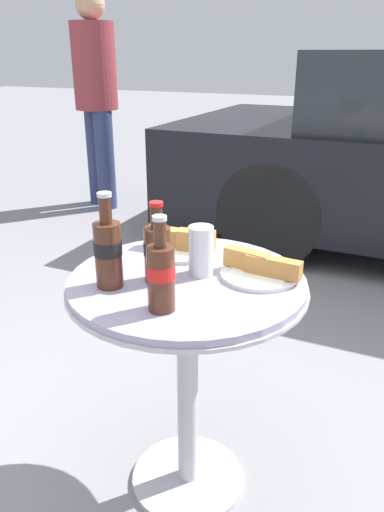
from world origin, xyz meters
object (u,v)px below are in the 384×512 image
object	(u,v)px
bistro_table	(187,331)
cola_bottle_left	(108,251)
drinking_glass	(201,253)
pedestrian	(96,91)
cola_bottle_center	(157,250)
cola_bottle_right	(161,274)
lunch_plate_far	(182,244)
lunch_plate_near	(260,269)

from	to	relation	value
bistro_table	cola_bottle_left	size ratio (longest dim) A/B	2.90
drinking_glass	pedestrian	distance (m)	3.19
cola_bottle_center	drinking_glass	world-z (taller)	cola_bottle_center
bistro_table	cola_bottle_center	bearing A→B (deg)	-143.89
cola_bottle_right	drinking_glass	bearing A→B (deg)	89.34
cola_bottle_right	lunch_plate_far	distance (m)	0.37
cola_bottle_center	drinking_glass	xyz separation A→B (m)	(0.09, 0.08, -0.02)
cola_bottle_left	drinking_glass	bearing A→B (deg)	41.81
cola_bottle_left	cola_bottle_center	xyz separation A→B (m)	(0.10, 0.08, -0.01)
bistro_table	cola_bottle_left	world-z (taller)	cola_bottle_left
cola_bottle_right	pedestrian	xyz separation A→B (m)	(-2.02, 2.68, 0.17)
lunch_plate_near	bistro_table	bearing A→B (deg)	-153.94
cola_bottle_left	drinking_glass	size ratio (longest dim) A/B	1.82
bistro_table	lunch_plate_far	bearing A→B (deg)	120.02
drinking_glass	lunch_plate_near	bearing A→B (deg)	18.04
lunch_plate_near	lunch_plate_far	size ratio (longest dim) A/B	0.97
bistro_table	lunch_plate_near	distance (m)	0.27
cola_bottle_left	drinking_glass	world-z (taller)	cola_bottle_left
bistro_table	cola_bottle_left	bearing A→B (deg)	-141.26
drinking_glass	pedestrian	xyz separation A→B (m)	(-2.02, 2.46, 0.20)
cola_bottle_center	lunch_plate_far	world-z (taller)	cola_bottle_center
lunch_plate_far	pedestrian	distance (m)	3.02
lunch_plate_far	pedestrian	bearing A→B (deg)	129.16
bistro_table	lunch_plate_near	size ratio (longest dim) A/B	3.26
cola_bottle_center	lunch_plate_far	xyz separation A→B (m)	(-0.03, 0.21, -0.06)
pedestrian	lunch_plate_near	bearing A→B (deg)	-48.05
bistro_table	pedestrian	bearing A→B (deg)	128.63
cola_bottle_center	lunch_plate_far	distance (m)	0.22
cola_bottle_left	cola_bottle_right	bearing A→B (deg)	-17.87
cola_bottle_center	lunch_plate_far	bearing A→B (deg)	98.60
cola_bottle_left	bistro_table	bearing A→B (deg)	38.74
lunch_plate_near	lunch_plate_far	distance (m)	0.28
drinking_glass	bistro_table	bearing A→B (deg)	-123.73
cola_bottle_right	lunch_plate_far	world-z (taller)	cola_bottle_right
cola_bottle_center	lunch_plate_near	size ratio (longest dim) A/B	0.97
cola_bottle_right	drinking_glass	distance (m)	0.22
cola_bottle_center	lunch_plate_near	distance (m)	0.28
drinking_glass	lunch_plate_far	distance (m)	0.18
lunch_plate_far	drinking_glass	bearing A→B (deg)	-46.94
cola_bottle_left	pedestrian	bearing A→B (deg)	125.00
cola_bottle_right	cola_bottle_center	bearing A→B (deg)	121.06
bistro_table	cola_bottle_left	distance (m)	0.33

